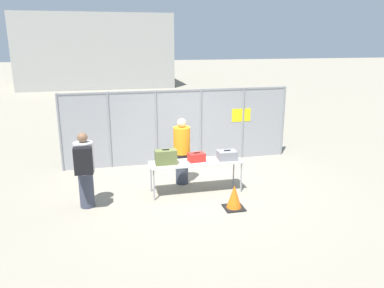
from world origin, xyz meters
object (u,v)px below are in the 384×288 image
Objects in this scene: suitcase_red at (196,157)px; utility_trailer at (178,130)px; traveler_hooded at (85,168)px; security_worker_near at (182,150)px; inspection_table at (196,164)px; traffic_cone at (234,198)px; suitcase_olive at (166,157)px; suitcase_grey at (227,155)px.

suitcase_red is 4.70m from utility_trailer.
traveler_hooded is 1.00× the size of security_worker_near.
suitcase_red is 0.09× the size of utility_trailer.
traveler_hooded is at bearing -173.00° from inspection_table.
security_worker_near reaches higher than traffic_cone.
suitcase_olive is at bearing 36.06° from security_worker_near.
traveler_hooded reaches higher than suitcase_red.
traffic_cone is at bearing -99.89° from suitcase_grey.
traffic_cone is at bearing 99.21° from security_worker_near.
traveler_hooded is at bearing 165.79° from traffic_cone.
suitcase_grey reaches higher than inspection_table.
suitcase_red is at bearing 96.07° from security_worker_near.
suitcase_red is 2.61m from traveler_hooded.
inspection_table is 0.76m from suitcase_olive.
traffic_cone is (-0.19, -1.11, -0.63)m from suitcase_grey.
suitcase_grey is 0.11× the size of utility_trailer.
security_worker_near is 4.14m from utility_trailer.
security_worker_near reaches higher than suitcase_red.
utility_trailer is at bearing 75.38° from suitcase_olive.
suitcase_red is at bearing 176.97° from suitcase_grey.
traveler_hooded is at bearing -174.58° from suitcase_grey.
traffic_cone is (0.09, -5.81, -0.19)m from utility_trailer.
inspection_table is at bearing 92.92° from security_worker_near.
traveler_hooded is 3.11× the size of traffic_cone.
security_worker_near is 2.03m from traffic_cone.
suitcase_grey is at bearing 0.19° from inspection_table.
traffic_cone is (1.32, -1.11, -0.69)m from suitcase_olive.
suitcase_red is 0.24× the size of security_worker_near.
security_worker_near reaches higher than suitcase_grey.
inspection_table is 1.31× the size of security_worker_near.
security_worker_near is at bearing 147.21° from suitcase_grey.
security_worker_near is at bearing 111.39° from suitcase_red.
inspection_table is at bearing 4.57° from traveler_hooded.
security_worker_near is (0.52, 0.65, -0.06)m from suitcase_olive.
suitcase_grey is 3.36m from traveler_hooded.
security_worker_near reaches higher than inspection_table.
traveler_hooded is (-1.83, -0.31, -0.01)m from suitcase_olive.
suitcase_grey is 0.28× the size of traveler_hooded.
traveler_hooded is 2.54m from security_worker_near.
utility_trailer is (3.06, 5.01, -0.49)m from traveler_hooded.
inspection_table is 0.70m from security_worker_near.
inspection_table is 2.59m from traveler_hooded.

